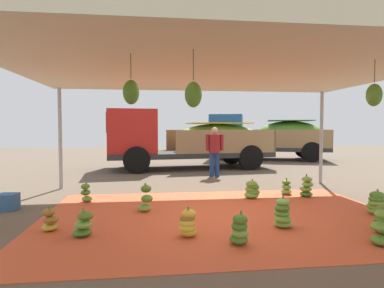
# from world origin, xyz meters

# --- Properties ---
(ground_plane) EXTENTS (40.00, 40.00, 0.00)m
(ground_plane) POSITION_xyz_m (0.00, 3.00, 0.00)
(ground_plane) COLOR brown
(tarp_orange) EXTENTS (6.70, 4.66, 0.01)m
(tarp_orange) POSITION_xyz_m (0.00, 0.00, 0.01)
(tarp_orange) COLOR #D1512D
(tarp_orange) RESTS_ON ground
(tent_canopy) EXTENTS (8.00, 7.00, 2.83)m
(tent_canopy) POSITION_xyz_m (-0.00, -0.11, 2.74)
(tent_canopy) COLOR #9EA0A5
(tent_canopy) RESTS_ON ground
(banana_bunch_0) EXTENTS (0.42, 0.44, 0.55)m
(banana_bunch_0) POSITION_xyz_m (0.88, -0.81, 0.24)
(banana_bunch_0) COLOR #75A83D
(banana_bunch_0) RESTS_ON tarp_orange
(banana_bunch_1) EXTENTS (0.36, 0.36, 0.41)m
(banana_bunch_1) POSITION_xyz_m (2.08, 1.83, 0.17)
(banana_bunch_1) COLOR #75A83D
(banana_bunch_1) RESTS_ON tarp_orange
(banana_bunch_2) EXTENTS (0.44, 0.45, 0.49)m
(banana_bunch_2) POSITION_xyz_m (3.02, -0.22, 0.22)
(banana_bunch_2) COLOR #6B9E38
(banana_bunch_2) RESTS_ON tarp_orange
(banana_bunch_3) EXTENTS (0.35, 0.36, 0.57)m
(banana_bunch_3) POSITION_xyz_m (-1.42, 0.51, 0.25)
(banana_bunch_3) COLOR #75A83D
(banana_bunch_3) RESTS_ON tarp_orange
(banana_bunch_4) EXTENTS (0.37, 0.36, 0.46)m
(banana_bunch_4) POSITION_xyz_m (-0.75, -1.06, 0.20)
(banana_bunch_4) COLOR gold
(banana_bunch_4) RESTS_ON tarp_orange
(banana_bunch_5) EXTENTS (0.31, 0.33, 0.49)m
(banana_bunch_5) POSITION_xyz_m (-0.05, -1.50, 0.22)
(banana_bunch_5) COLOR #477523
(banana_bunch_5) RESTS_ON tarp_orange
(banana_bunch_6) EXTENTS (0.39, 0.41, 0.55)m
(banana_bunch_6) POSITION_xyz_m (1.96, -1.75, 0.24)
(banana_bunch_6) COLOR #518428
(banana_bunch_6) RESTS_ON tarp_orange
(banana_bunch_7) EXTENTS (0.36, 0.35, 0.43)m
(banana_bunch_7) POSITION_xyz_m (-2.93, -0.53, 0.18)
(banana_bunch_7) COLOR gold
(banana_bunch_7) RESTS_ON tarp_orange
(banana_bunch_8) EXTENTS (0.42, 0.41, 0.55)m
(banana_bunch_8) POSITION_xyz_m (2.43, 1.45, 0.24)
(banana_bunch_8) COLOR #477523
(banana_bunch_8) RESTS_ON tarp_orange
(banana_bunch_9) EXTENTS (0.35, 0.33, 0.47)m
(banana_bunch_9) POSITION_xyz_m (-2.78, 1.54, 0.20)
(banana_bunch_9) COLOR #6B9E38
(banana_bunch_9) RESTS_ON tarp_orange
(banana_bunch_11) EXTENTS (0.42, 0.41, 0.46)m
(banana_bunch_11) POSITION_xyz_m (1.07, 1.45, 0.21)
(banana_bunch_11) COLOR #6B9E38
(banana_bunch_11) RESTS_ON tarp_orange
(banana_bunch_12) EXTENTS (0.41, 0.40, 0.44)m
(banana_bunch_12) POSITION_xyz_m (-2.34, -0.86, 0.18)
(banana_bunch_12) COLOR #477523
(banana_bunch_12) RESTS_ON tarp_orange
(banana_bunch_13) EXTENTS (0.40, 0.41, 0.48)m
(banana_bunch_13) POSITION_xyz_m (2.36, -1.28, 0.20)
(banana_bunch_13) COLOR #60932D
(banana_bunch_13) RESTS_ON tarp_orange
(cargo_truck_main) EXTENTS (6.86, 3.14, 2.40)m
(cargo_truck_main) POSITION_xyz_m (0.03, 7.43, 1.23)
(cargo_truck_main) COLOR #2D2D2D
(cargo_truck_main) RESTS_ON ground
(cargo_truck_far) EXTENTS (6.54, 4.18, 2.40)m
(cargo_truck_far) POSITION_xyz_m (4.73, 10.80, 1.27)
(cargo_truck_far) COLOR #2D2D2D
(cargo_truck_far) RESTS_ON ground
(worker_0) EXTENTS (0.63, 0.38, 1.71)m
(worker_0) POSITION_xyz_m (0.84, 4.98, 1.00)
(worker_0) COLOR navy
(worker_0) RESTS_ON ground
(crate_1) EXTENTS (0.39, 0.36, 0.34)m
(crate_1) POSITION_xyz_m (-4.23, 1.00, 0.17)
(crate_1) COLOR #335B8E
(crate_1) RESTS_ON ground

